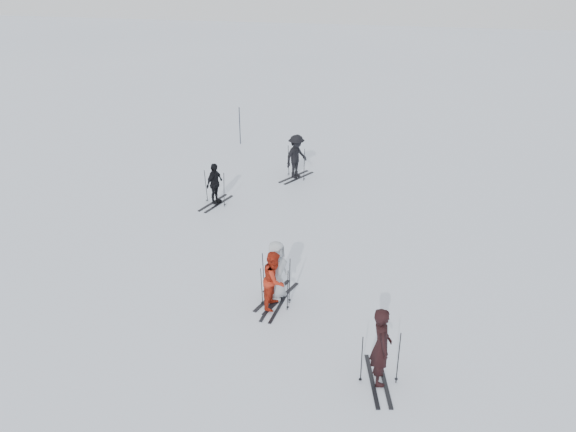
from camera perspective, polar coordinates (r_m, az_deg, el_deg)
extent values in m
plane|color=silver|center=(16.91, -0.76, -4.48)|extent=(120.00, 120.00, 0.00)
imported|color=black|center=(12.19, 9.43, -13.01)|extent=(0.58, 0.75, 1.83)
imported|color=#A52512|center=(14.42, -1.38, -6.56)|extent=(0.66, 0.82, 1.58)
imported|color=#A4AAAE|center=(14.76, -1.20, -5.61)|extent=(0.74, 0.92, 1.64)
imported|color=black|center=(20.50, -7.46, 3.21)|extent=(0.60, 0.96, 1.53)
imported|color=black|center=(22.73, 0.85, 6.02)|extent=(1.12, 1.33, 1.78)
cylinder|color=black|center=(27.09, -4.92, 9.12)|extent=(0.05, 0.05, 1.78)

